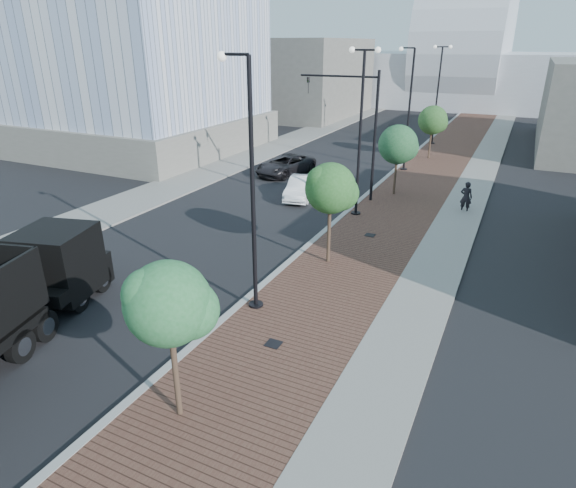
% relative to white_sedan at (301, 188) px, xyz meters
% --- Properties ---
extents(sidewalk, '(7.00, 140.00, 0.12)m').
position_rel_white_sedan_xyz_m(sidewalk, '(7.25, 16.24, -0.65)').
color(sidewalk, '#4C2D23').
rests_on(sidewalk, ground).
extents(concrete_strip, '(2.40, 140.00, 0.13)m').
position_rel_white_sedan_xyz_m(concrete_strip, '(9.95, 16.24, -0.64)').
color(concrete_strip, slate).
rests_on(concrete_strip, ground).
extents(curb, '(0.30, 140.00, 0.14)m').
position_rel_white_sedan_xyz_m(curb, '(3.75, 16.24, -0.64)').
color(curb, gray).
rests_on(curb, ground).
extents(west_sidewalk, '(4.00, 140.00, 0.12)m').
position_rel_white_sedan_xyz_m(west_sidewalk, '(-9.25, 16.24, -0.65)').
color(west_sidewalk, slate).
rests_on(west_sidewalk, ground).
extents(white_sedan, '(2.36, 4.51, 1.41)m').
position_rel_white_sedan_xyz_m(white_sedan, '(0.00, 0.00, 0.00)').
color(white_sedan, white).
rests_on(white_sedan, ground).
extents(dark_car_mid, '(3.63, 5.75, 1.48)m').
position_rel_white_sedan_xyz_m(dark_car_mid, '(-3.65, 5.12, 0.03)').
color(dark_car_mid, black).
rests_on(dark_car_mid, ground).
extents(dark_car_far, '(3.44, 5.17, 1.39)m').
position_rel_white_sedan_xyz_m(dark_car_far, '(0.75, 22.27, -0.01)').
color(dark_car_far, black).
rests_on(dark_car_far, ground).
extents(pedestrian, '(0.73, 0.51, 1.90)m').
position_rel_white_sedan_xyz_m(pedestrian, '(10.07, 1.65, 0.24)').
color(pedestrian, black).
rests_on(pedestrian, ground).
extents(streetlight_1, '(1.44, 0.56, 9.21)m').
position_rel_white_sedan_xyz_m(streetlight_1, '(4.24, -13.76, 3.64)').
color(streetlight_1, black).
rests_on(streetlight_1, ground).
extents(streetlight_2, '(1.72, 0.56, 9.28)m').
position_rel_white_sedan_xyz_m(streetlight_2, '(4.35, -1.76, 4.11)').
color(streetlight_2, black).
rests_on(streetlight_2, ground).
extents(streetlight_3, '(1.44, 0.56, 9.21)m').
position_rel_white_sedan_xyz_m(streetlight_3, '(4.24, 10.24, 3.64)').
color(streetlight_3, black).
rests_on(streetlight_3, ground).
extents(streetlight_4, '(1.72, 0.56, 9.28)m').
position_rel_white_sedan_xyz_m(streetlight_4, '(4.35, 22.24, 4.11)').
color(streetlight_4, black).
rests_on(streetlight_4, ground).
extents(traffic_mast, '(5.09, 0.20, 8.00)m').
position_rel_white_sedan_xyz_m(traffic_mast, '(3.45, 1.24, 4.28)').
color(traffic_mast, black).
rests_on(traffic_mast, ground).
extents(tree_0, '(2.25, 2.17, 4.62)m').
position_rel_white_sedan_xyz_m(tree_0, '(5.40, -19.73, 2.81)').
color(tree_0, '#382619').
rests_on(tree_0, ground).
extents(tree_1, '(2.31, 2.24, 4.73)m').
position_rel_white_sedan_xyz_m(tree_1, '(5.40, -8.73, 2.89)').
color(tree_1, '#382619').
rests_on(tree_1, ground).
extents(tree_2, '(2.54, 2.52, 4.67)m').
position_rel_white_sedan_xyz_m(tree_2, '(5.40, 3.27, 2.69)').
color(tree_2, '#382619').
rests_on(tree_2, ground).
extents(tree_3, '(2.47, 2.43, 4.60)m').
position_rel_white_sedan_xyz_m(tree_3, '(5.40, 15.27, 2.67)').
color(tree_3, '#382619').
rests_on(tree_3, ground).
extents(tower_podium, '(19.00, 19.00, 3.00)m').
position_rel_white_sedan_xyz_m(tower_podium, '(-20.25, 8.24, 0.79)').
color(tower_podium, '#68655D').
rests_on(tower_podium, ground).
extents(convention_center, '(50.00, 30.00, 50.00)m').
position_rel_white_sedan_xyz_m(convention_center, '(1.75, 61.24, 5.30)').
color(convention_center, '#B5B8C0').
rests_on(convention_center, ground).
extents(commercial_block_nw, '(14.00, 20.00, 10.00)m').
position_rel_white_sedan_xyz_m(commercial_block_nw, '(-16.25, 36.24, 4.29)').
color(commercial_block_nw, '#5F5D56').
rests_on(commercial_block_nw, ground).
extents(utility_cover_1, '(0.50, 0.50, 0.02)m').
position_rel_white_sedan_xyz_m(utility_cover_1, '(6.15, -15.76, -0.58)').
color(utility_cover_1, black).
rests_on(utility_cover_1, sidewalk).
extents(utility_cover_2, '(0.50, 0.50, 0.02)m').
position_rel_white_sedan_xyz_m(utility_cover_2, '(6.15, -4.76, -0.58)').
color(utility_cover_2, black).
rests_on(utility_cover_2, sidewalk).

